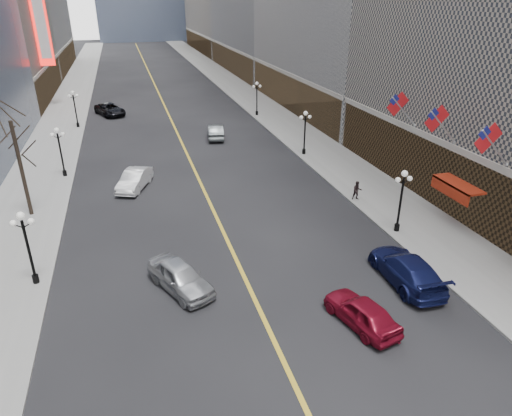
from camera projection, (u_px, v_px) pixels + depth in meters
sidewalk_east at (264, 108)px, 67.74m from camera, size 6.00×230.00×0.15m
sidewalk_west at (63, 121)px, 60.80m from camera, size 6.00×230.00×0.15m
lane_line at (162, 101)px, 73.02m from camera, size 0.25×200.00×0.02m
streetlamp_east_1 at (402, 195)px, 31.12m from camera, size 1.26×0.44×4.52m
streetlamp_east_2 at (305, 128)px, 46.82m from camera, size 1.26×0.44×4.52m
streetlamp_east_3 at (257, 95)px, 62.51m from camera, size 1.26×0.44×4.52m
streetlamp_west_1 at (27, 241)px, 25.28m from camera, size 1.26×0.44×4.52m
streetlamp_west_2 at (60, 147)px, 40.97m from camera, size 1.26×0.44×4.52m
streetlamp_west_3 at (75, 105)px, 56.67m from camera, size 1.26×0.44×4.52m
flag_3 at (490, 141)px, 27.52m from camera, size 2.87×0.12×2.87m
flag_4 at (439, 121)px, 31.88m from camera, size 2.87×0.12×2.87m
flag_5 at (399, 106)px, 36.24m from camera, size 2.87×0.12×2.87m
awning_c at (456, 186)px, 32.11m from camera, size 1.40×4.00×0.93m
theatre_marquee at (40, 21)px, 64.02m from camera, size 2.00×0.55×12.00m
tree_west_far at (14, 136)px, 32.17m from camera, size 3.60×3.60×7.92m
car_nb_near at (180, 277)px, 25.75m from camera, size 3.84×5.26×1.66m
car_nb_mid at (135, 180)px, 39.39m from camera, size 3.47×5.23×1.63m
car_nb_far at (110, 109)px, 63.72m from camera, size 4.75×6.46×1.63m
car_sb_near at (406, 269)px, 26.44m from camera, size 2.60×6.00×1.72m
car_sb_mid at (362, 312)px, 23.00m from camera, size 2.86×4.79×1.53m
car_sb_far at (216, 132)px, 53.32m from camera, size 2.48×5.17×1.63m
ped_east_walk at (357, 191)px, 36.89m from camera, size 0.82×0.55×1.56m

